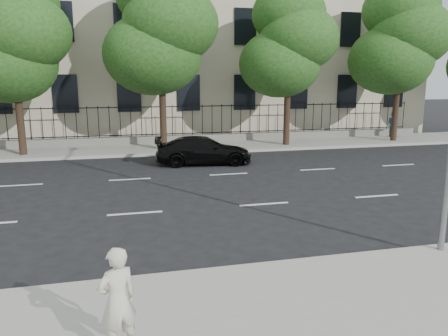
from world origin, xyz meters
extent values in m
plane|color=black|center=(0.00, 0.00, 0.00)|extent=(120.00, 120.00, 0.00)
cube|color=gray|center=(0.00, -4.00, 0.07)|extent=(60.00, 4.00, 0.15)
cube|color=gray|center=(0.00, 14.00, 0.07)|extent=(60.00, 4.00, 0.15)
cube|color=beige|center=(0.00, 23.00, 9.00)|extent=(34.00, 12.00, 18.00)
cube|color=slate|center=(0.00, 15.70, 0.35)|extent=(30.00, 0.50, 0.40)
cube|color=black|center=(0.00, 15.70, 0.65)|extent=(28.80, 0.05, 0.05)
cube|color=black|center=(0.00, 15.70, 2.25)|extent=(28.80, 0.05, 0.05)
cylinder|color=#382619|center=(-9.00, 13.20, 1.64)|extent=(0.36, 0.36, 2.97)
ellipsoid|color=#154115|center=(-9.40, 13.50, 4.62)|extent=(4.75, 4.75, 3.90)
ellipsoid|color=#154115|center=(-8.50, 13.00, 6.00)|extent=(4.50, 4.50, 3.70)
ellipsoid|color=#154115|center=(-8.90, 13.60, 7.38)|extent=(4.25, 4.25, 3.50)
cylinder|color=#382619|center=(-2.00, 13.20, 1.81)|extent=(0.36, 0.36, 3.32)
ellipsoid|color=#154115|center=(-2.40, 13.50, 5.09)|extent=(5.13, 5.13, 4.21)
ellipsoid|color=#154115|center=(-1.50, 13.00, 6.58)|extent=(4.86, 4.86, 4.00)
cylinder|color=#382619|center=(5.00, 13.20, 1.69)|extent=(0.36, 0.36, 3.08)
ellipsoid|color=#154115|center=(4.60, 13.50, 4.67)|extent=(4.56, 4.56, 3.74)
ellipsoid|color=#154115|center=(5.50, 13.00, 5.99)|extent=(4.32, 4.32, 3.55)
ellipsoid|color=#154115|center=(5.10, 13.60, 7.31)|extent=(4.08, 4.08, 3.36)
cylinder|color=#382619|center=(12.00, 13.20, 1.76)|extent=(0.36, 0.36, 3.22)
ellipsoid|color=#154115|center=(11.60, 13.50, 4.93)|extent=(4.94, 4.94, 4.06)
ellipsoid|color=#154115|center=(12.50, 13.00, 6.36)|extent=(4.68, 4.68, 3.85)
ellipsoid|color=#154115|center=(12.10, 13.60, 7.79)|extent=(4.42, 4.42, 3.64)
imported|color=black|center=(-0.58, 9.40, 0.64)|extent=(4.57, 2.27, 1.28)
imported|color=beige|center=(-4.50, -4.40, 0.92)|extent=(0.67, 0.58, 1.55)
imported|color=#2A5188|center=(12.98, 14.73, 0.98)|extent=(0.84, 0.96, 1.66)
camera|label=1|loc=(-4.38, -10.05, 3.91)|focal=35.00mm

